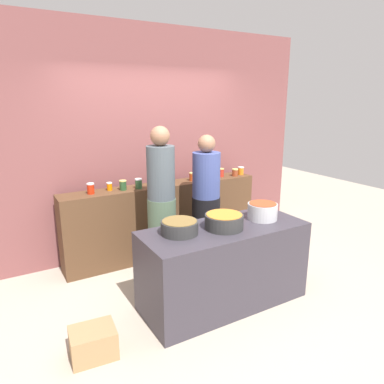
# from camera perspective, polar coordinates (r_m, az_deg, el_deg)

# --- Properties ---
(ground) EXTENTS (12.00, 12.00, 0.00)m
(ground) POSITION_cam_1_polar(r_m,az_deg,el_deg) (4.13, 2.53, -15.35)
(ground) COLOR #A99A89
(storefront_wall) EXTENTS (4.80, 0.12, 3.00)m
(storefront_wall) POSITION_cam_1_polar(r_m,az_deg,el_deg) (4.88, -6.55, 8.02)
(storefront_wall) COLOR brown
(storefront_wall) RESTS_ON ground
(display_shelf) EXTENTS (2.70, 0.36, 0.98)m
(display_shelf) POSITION_cam_1_polar(r_m,az_deg,el_deg) (4.80, -4.51, -4.44)
(display_shelf) COLOR #4F3420
(display_shelf) RESTS_ON ground
(prep_table) EXTENTS (1.70, 0.70, 0.84)m
(prep_table) POSITION_cam_1_polar(r_m,az_deg,el_deg) (3.71, 5.15, -11.76)
(prep_table) COLOR #332F38
(prep_table) RESTS_ON ground
(preserve_jar_0) EXTENTS (0.09, 0.09, 0.13)m
(preserve_jar_0) POSITION_cam_1_polar(r_m,az_deg,el_deg) (4.33, -16.08, 0.55)
(preserve_jar_0) COLOR red
(preserve_jar_0) RESTS_ON display_shelf
(preserve_jar_1) EXTENTS (0.07, 0.07, 0.10)m
(preserve_jar_1) POSITION_cam_1_polar(r_m,az_deg,el_deg) (4.44, -13.21, 0.90)
(preserve_jar_1) COLOR orange
(preserve_jar_1) RESTS_ON display_shelf
(preserve_jar_2) EXTENTS (0.09, 0.09, 0.12)m
(preserve_jar_2) POSITION_cam_1_polar(r_m,az_deg,el_deg) (4.41, -11.11, 1.09)
(preserve_jar_2) COLOR #264927
(preserve_jar_2) RESTS_ON display_shelf
(preserve_jar_3) EXTENTS (0.09, 0.09, 0.13)m
(preserve_jar_3) POSITION_cam_1_polar(r_m,az_deg,el_deg) (4.45, -8.63, 1.36)
(preserve_jar_3) COLOR #2E5330
(preserve_jar_3) RESTS_ON display_shelf
(preserve_jar_4) EXTENTS (0.08, 0.08, 0.12)m
(preserve_jar_4) POSITION_cam_1_polar(r_m,az_deg,el_deg) (4.58, -6.40, 1.78)
(preserve_jar_4) COLOR #4A2A47
(preserve_jar_4) RESTS_ON display_shelf
(preserve_jar_5) EXTENTS (0.08, 0.08, 0.15)m
(preserve_jar_5) POSITION_cam_1_polar(r_m,az_deg,el_deg) (4.64, -5.43, 2.16)
(preserve_jar_5) COLOR #472348
(preserve_jar_5) RESTS_ON display_shelf
(preserve_jar_6) EXTENTS (0.07, 0.07, 0.14)m
(preserve_jar_6) POSITION_cam_1_polar(r_m,az_deg,el_deg) (4.70, -3.57, 2.29)
(preserve_jar_6) COLOR #AB2E0B
(preserve_jar_6) RESTS_ON display_shelf
(preserve_jar_7) EXTENTS (0.08, 0.08, 0.11)m
(preserve_jar_7) POSITION_cam_1_polar(r_m,az_deg,el_deg) (4.82, 0.01, 2.50)
(preserve_jar_7) COLOR #A53B16
(preserve_jar_7) RESTS_ON display_shelf
(preserve_jar_8) EXTENTS (0.09, 0.09, 0.11)m
(preserve_jar_8) POSITION_cam_1_polar(r_m,az_deg,el_deg) (4.87, 1.77, 2.58)
(preserve_jar_8) COLOR olive
(preserve_jar_8) RESTS_ON display_shelf
(preserve_jar_9) EXTENTS (0.09, 0.09, 0.12)m
(preserve_jar_9) POSITION_cam_1_polar(r_m,az_deg,el_deg) (4.97, 2.40, 2.90)
(preserve_jar_9) COLOR #9A3822
(preserve_jar_9) RESTS_ON display_shelf
(preserve_jar_10) EXTENTS (0.08, 0.08, 0.15)m
(preserve_jar_10) POSITION_cam_1_polar(r_m,az_deg,el_deg) (5.04, 3.72, 3.21)
(preserve_jar_10) COLOR #A82C0D
(preserve_jar_10) RESTS_ON display_shelf
(preserve_jar_11) EXTENTS (0.09, 0.09, 0.12)m
(preserve_jar_11) POSITION_cam_1_polar(r_m,az_deg,el_deg) (5.09, 4.71, 3.16)
(preserve_jar_11) COLOR #AC291B
(preserve_jar_11) RESTS_ON display_shelf
(preserve_jar_12) EXTENTS (0.09, 0.09, 0.11)m
(preserve_jar_12) POSITION_cam_1_polar(r_m,az_deg,el_deg) (5.16, 6.98, 3.17)
(preserve_jar_12) COLOR brown
(preserve_jar_12) RESTS_ON display_shelf
(preserve_jar_13) EXTENTS (0.09, 0.09, 0.12)m
(preserve_jar_13) POSITION_cam_1_polar(r_m,az_deg,el_deg) (5.26, 7.90, 3.44)
(preserve_jar_13) COLOR orange
(preserve_jar_13) RESTS_ON display_shelf
(cooking_pot_left) EXTENTS (0.36, 0.36, 0.13)m
(cooking_pot_left) POSITION_cam_1_polar(r_m,az_deg,el_deg) (3.35, -2.03, -5.72)
(cooking_pot_left) COLOR #2D2D2D
(cooking_pot_left) RESTS_ON prep_table
(cooking_pot_center) EXTENTS (0.38, 0.38, 0.15)m
(cooking_pot_center) POSITION_cam_1_polar(r_m,az_deg,el_deg) (3.49, 5.22, -4.76)
(cooking_pot_center) COLOR #2D2D2D
(cooking_pot_center) RESTS_ON prep_table
(cooking_pot_right) EXTENTS (0.31, 0.31, 0.18)m
(cooking_pot_right) POSITION_cam_1_polar(r_m,az_deg,el_deg) (3.81, 11.33, -3.06)
(cooking_pot_right) COLOR #B7B7BC
(cooking_pot_right) RESTS_ON prep_table
(cook_with_tongs) EXTENTS (0.33, 0.33, 1.79)m
(cook_with_tongs) POSITION_cam_1_polar(r_m,az_deg,el_deg) (4.06, -4.92, -3.12)
(cook_with_tongs) COLOR #4A5F49
(cook_with_tongs) RESTS_ON ground
(cook_in_cap) EXTENTS (0.35, 0.35, 1.67)m
(cook_in_cap) POSITION_cam_1_polar(r_m,az_deg,el_deg) (4.39, 2.26, -2.63)
(cook_in_cap) COLOR black
(cook_in_cap) RESTS_ON ground
(bread_crate) EXTENTS (0.39, 0.33, 0.25)m
(bread_crate) POSITION_cam_1_polar(r_m,az_deg,el_deg) (3.27, -15.69, -22.42)
(bread_crate) COLOR #9C774E
(bread_crate) RESTS_ON ground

